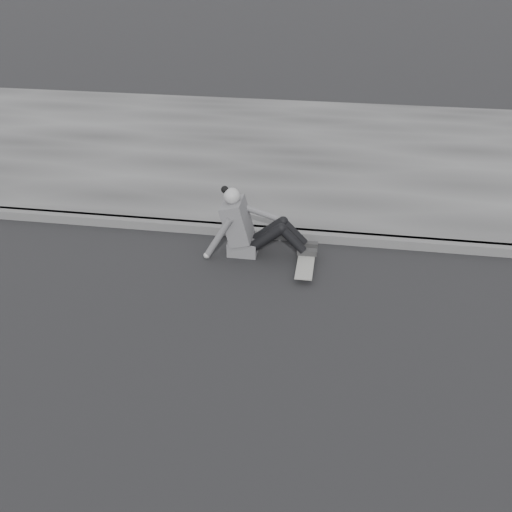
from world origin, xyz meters
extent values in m
plane|color=black|center=(0.00, 0.00, 0.00)|extent=(80.00, 80.00, 0.00)
cube|color=#494949|center=(0.00, 2.58, 0.06)|extent=(24.00, 0.16, 0.12)
cube|color=#3A3A3A|center=(0.00, 5.60, 0.06)|extent=(24.00, 6.00, 0.12)
cylinder|color=#9F9F99|center=(-1.95, 1.63, 0.03)|extent=(0.03, 0.05, 0.05)
cylinder|color=#9F9F99|center=(-1.80, 1.63, 0.03)|extent=(0.03, 0.05, 0.05)
cylinder|color=#9F9F99|center=(-1.95, 2.15, 0.03)|extent=(0.03, 0.05, 0.05)
cylinder|color=#9F9F99|center=(-1.80, 2.15, 0.03)|extent=(0.03, 0.05, 0.05)
cube|color=#29292B|center=(-1.87, 1.63, 0.06)|extent=(0.16, 0.04, 0.03)
cube|color=#29292B|center=(-1.87, 2.15, 0.06)|extent=(0.16, 0.04, 0.03)
cube|color=slate|center=(-1.87, 1.89, 0.08)|extent=(0.20, 0.78, 0.02)
cube|color=#4B4B4E|center=(-2.67, 2.14, 0.09)|extent=(0.36, 0.34, 0.18)
cube|color=#4B4B4E|center=(-2.74, 2.14, 0.43)|extent=(0.37, 0.40, 0.57)
cube|color=#4B4B4E|center=(-2.87, 2.14, 0.55)|extent=(0.14, 0.30, 0.20)
cylinder|color=gray|center=(-2.79, 2.14, 0.67)|extent=(0.09, 0.09, 0.08)
sphere|color=gray|center=(-2.80, 2.14, 0.76)|extent=(0.20, 0.20, 0.20)
sphere|color=black|center=(-2.89, 2.16, 0.83)|extent=(0.09, 0.09, 0.09)
cylinder|color=black|center=(-2.36, 2.05, 0.28)|extent=(0.43, 0.13, 0.39)
cylinder|color=black|center=(-2.36, 2.23, 0.28)|extent=(0.43, 0.13, 0.39)
cylinder|color=black|center=(-2.06, 2.05, 0.28)|extent=(0.35, 0.11, 0.36)
cylinder|color=black|center=(-2.06, 2.23, 0.28)|extent=(0.35, 0.11, 0.36)
sphere|color=black|center=(-2.19, 2.05, 0.42)|extent=(0.13, 0.13, 0.13)
sphere|color=black|center=(-2.19, 2.23, 0.42)|extent=(0.13, 0.13, 0.13)
cube|color=#262626|center=(-1.87, 2.05, 0.12)|extent=(0.24, 0.08, 0.07)
cube|color=#262626|center=(-1.87, 2.23, 0.12)|extent=(0.24, 0.08, 0.07)
cylinder|color=#4B4B4E|center=(-2.94, 1.93, 0.29)|extent=(0.38, 0.08, 0.58)
sphere|color=gray|center=(-3.09, 1.92, 0.04)|extent=(0.08, 0.08, 0.08)
cylinder|color=#4B4B4E|center=(-2.50, 2.30, 0.49)|extent=(0.48, 0.08, 0.21)
camera|label=1|loc=(-1.57, -3.92, 3.63)|focal=40.00mm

